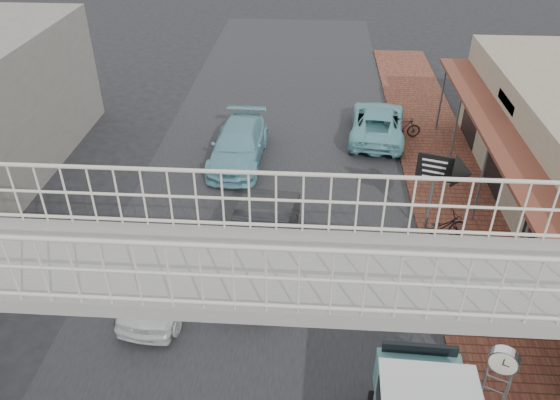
# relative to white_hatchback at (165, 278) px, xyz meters

# --- Properties ---
(ground) EXTENTS (120.00, 120.00, 0.00)m
(ground) POSITION_rel_white_hatchback_xyz_m (2.47, -0.71, -0.68)
(ground) COLOR black
(ground) RESTS_ON ground
(road_strip) EXTENTS (10.00, 60.00, 0.01)m
(road_strip) POSITION_rel_white_hatchback_xyz_m (2.47, -0.71, -0.67)
(road_strip) COLOR black
(road_strip) RESTS_ON ground
(sidewalk) EXTENTS (3.00, 40.00, 0.10)m
(sidewalk) POSITION_rel_white_hatchback_xyz_m (8.97, 2.29, -0.63)
(sidewalk) COLOR brown
(sidewalk) RESTS_ON ground
(footbridge) EXTENTS (16.40, 2.40, 6.34)m
(footbridge) POSITION_rel_white_hatchback_xyz_m (2.47, -4.71, 2.50)
(footbridge) COLOR gray
(footbridge) RESTS_ON ground
(white_hatchback) EXTENTS (2.06, 4.15, 1.36)m
(white_hatchback) POSITION_rel_white_hatchback_xyz_m (0.00, 0.00, 0.00)
(white_hatchback) COLOR silver
(white_hatchback) RESTS_ON ground
(dark_sedan) EXTENTS (2.20, 5.03, 1.61)m
(dark_sedan) POSITION_rel_white_hatchback_xyz_m (2.47, 1.65, 0.12)
(dark_sedan) COLOR black
(dark_sedan) RESTS_ON ground
(angkot_curb) EXTENTS (2.73, 5.01, 1.33)m
(angkot_curb) POSITION_rel_white_hatchback_xyz_m (6.67, 10.53, -0.01)
(angkot_curb) COLOR #6BB1BA
(angkot_curb) RESTS_ON ground
(angkot_far) EXTENTS (2.13, 4.90, 1.40)m
(angkot_far) POSITION_rel_white_hatchback_xyz_m (0.98, 8.00, 0.02)
(angkot_far) COLOR #69A7B6
(angkot_far) RESTS_ON ground
(motorcycle_near) EXTENTS (1.88, 1.24, 0.94)m
(motorcycle_near) POSITION_rel_white_hatchback_xyz_m (8.03, 3.06, -0.11)
(motorcycle_near) COLOR black
(motorcycle_near) RESTS_ON sidewalk
(motorcycle_far) EXTENTS (1.51, 0.56, 0.89)m
(motorcycle_far) POSITION_rel_white_hatchback_xyz_m (7.77, 10.35, -0.14)
(motorcycle_far) COLOR black
(motorcycle_far) RESTS_ON sidewalk
(street_clock) EXTENTS (0.64, 0.62, 2.47)m
(street_clock) POSITION_rel_white_hatchback_xyz_m (7.77, -3.70, 1.47)
(street_clock) COLOR #59595B
(street_clock) RESTS_ON sidewalk
(arrow_sign) EXTENTS (1.74, 1.16, 2.88)m
(arrow_sign) POSITION_rel_white_hatchback_xyz_m (8.33, 3.30, 1.75)
(arrow_sign) COLOR #59595B
(arrow_sign) RESTS_ON sidewalk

